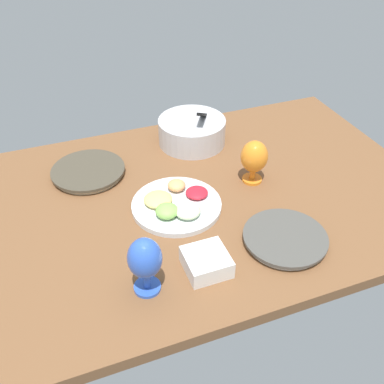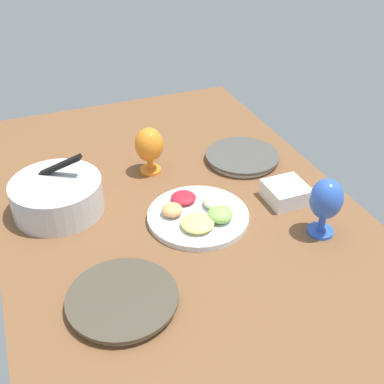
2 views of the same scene
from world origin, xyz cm
name	(u,v)px [view 2 (image 2 of 2)]	position (x,y,z in cm)	size (l,w,h in cm)	color
ground_plane	(176,210)	(0.00, 0.00, -2.00)	(160.00, 104.00, 4.00)	brown
dinner_plate_left	(123,300)	(-33.07, 25.38, 1.34)	(26.54, 26.54, 2.58)	beige
dinner_plate_right	(242,157)	(16.01, -30.61, 1.32)	(25.49, 25.49, 2.54)	silver
mixing_bowl	(57,195)	(10.18, 33.24, 5.51)	(26.66, 26.66, 17.16)	silver
fruit_platter	(199,214)	(-9.45, -3.93, 1.80)	(29.73, 29.73, 5.54)	silver
hurricane_glass_blue	(326,201)	(-27.75, -33.22, 10.88)	(9.08, 9.08, 17.57)	blue
hurricane_glass_orange	(149,146)	(21.09, 1.24, 9.65)	(9.52, 9.52, 16.00)	orange
square_bowl_white	(286,192)	(-10.23, -32.27, 3.02)	(12.08, 12.08, 5.42)	white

